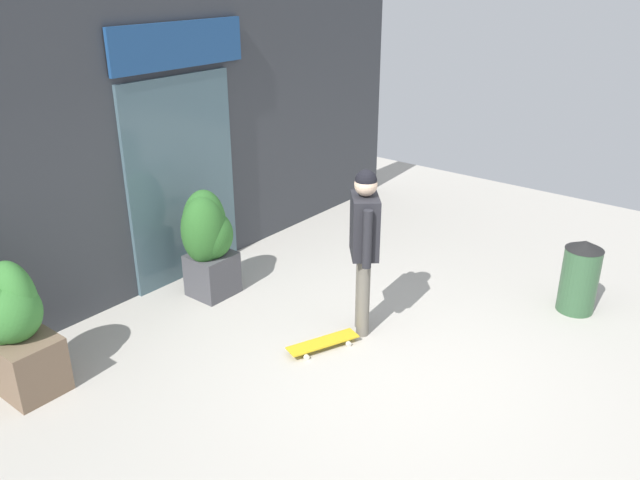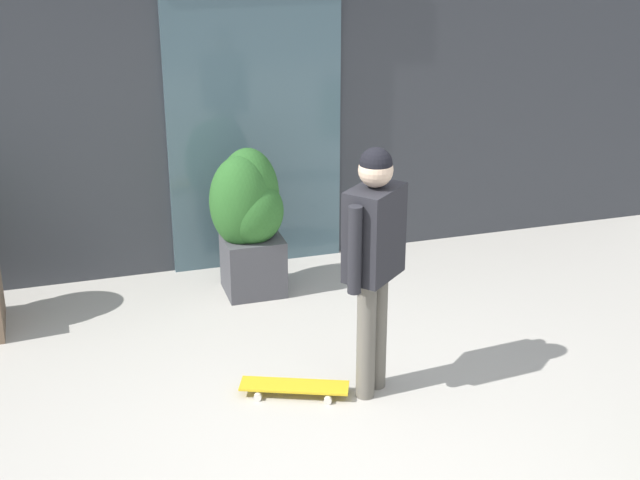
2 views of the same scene
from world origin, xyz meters
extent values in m
plane|color=#B2ADA3|center=(0.00, 0.00, 0.00)|extent=(12.00, 12.00, 0.00)
cube|color=#383A3F|center=(0.00, 2.97, 1.89)|extent=(8.73, 0.25, 3.77)
cube|color=#47606B|center=(0.17, 2.82, 1.22)|extent=(1.56, 0.06, 2.43)
cylinder|color=#666056|center=(0.32, 0.30, 0.44)|extent=(0.13, 0.13, 0.88)
cylinder|color=#666056|center=(0.44, 0.41, 0.44)|extent=(0.13, 0.13, 0.88)
cube|color=#232328|center=(0.38, 0.35, 1.19)|extent=(0.48, 0.47, 0.62)
cylinder|color=#232328|center=(0.19, 0.19, 1.16)|extent=(0.09, 0.09, 0.59)
cylinder|color=#232328|center=(0.57, 0.52, 1.16)|extent=(0.09, 0.09, 0.59)
sphere|color=beige|center=(0.38, 0.35, 1.62)|extent=(0.23, 0.23, 0.23)
sphere|color=black|center=(0.38, 0.35, 1.66)|extent=(0.22, 0.22, 0.22)
cube|color=gold|center=(-0.14, 0.46, 0.07)|extent=(0.77, 0.46, 0.02)
cylinder|color=silver|center=(-0.40, 0.46, 0.03)|extent=(0.06, 0.05, 0.05)
cylinder|color=silver|center=(-0.33, 0.65, 0.03)|extent=(0.06, 0.05, 0.05)
cylinder|color=silver|center=(0.04, 0.28, 0.03)|extent=(0.06, 0.05, 0.05)
cylinder|color=silver|center=(0.12, 0.47, 0.03)|extent=(0.06, 0.05, 0.05)
cube|color=#47474C|center=(-0.02, 2.20, 0.25)|extent=(0.49, 0.46, 0.50)
ellipsoid|color=#2D6628|center=(-0.02, 2.17, 0.75)|extent=(0.53, 0.46, 0.57)
ellipsoid|color=#2D6628|center=(-0.11, 2.19, 0.84)|extent=(0.52, 0.46, 0.79)
ellipsoid|color=#2D6628|center=(-0.03, 2.25, 0.86)|extent=(0.53, 0.46, 0.83)
camera|label=1|loc=(-4.47, -2.93, 3.57)|focal=35.94mm
camera|label=2|loc=(-1.60, -4.89, 3.40)|focal=51.73mm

